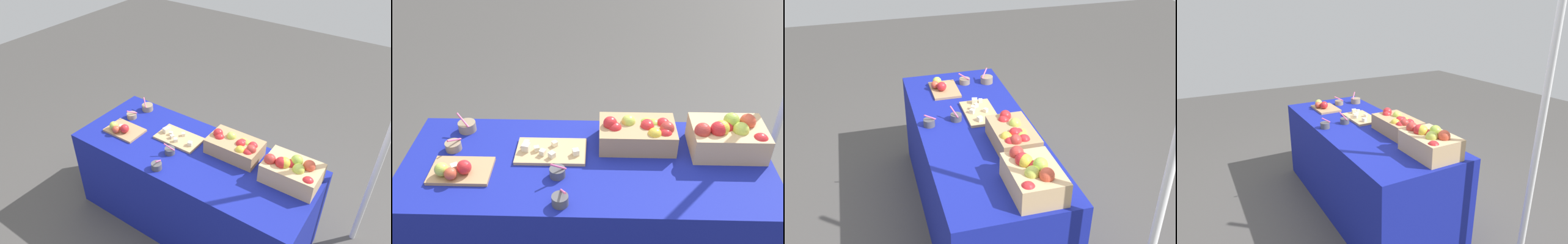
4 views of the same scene
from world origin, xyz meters
TOP-DOWN VIEW (x-y plane):
  - table at (0.00, 0.00)m, footprint 1.90×0.76m
  - apple_crate_left at (0.73, 0.12)m, footprint 0.38×0.27m
  - apple_crate_middle at (0.27, 0.16)m, footprint 0.40×0.25m
  - cutting_board_front at (-0.63, -0.11)m, footprint 0.30×0.20m
  - cutting_board_back at (-0.19, 0.07)m, footprint 0.37×0.21m
  - sample_bowl_near at (-0.11, -0.30)m, footprint 0.08×0.09m
  - sample_bowl_mid at (-0.68, 0.26)m, footprint 0.10×0.10m
  - sample_bowl_far at (-0.14, -0.11)m, footprint 0.09×0.08m
  - sample_bowl_extra at (-0.71, 0.09)m, footprint 0.08×0.09m

SIDE VIEW (x-z plane):
  - table at x=0.00m, z-range 0.00..0.74m
  - cutting_board_back at x=-0.19m, z-range 0.72..0.78m
  - sample_bowl_extra at x=-0.71m, z-range 0.72..0.81m
  - sample_bowl_far at x=-0.14m, z-range 0.71..0.82m
  - sample_bowl_near at x=-0.11m, z-range 0.71..0.82m
  - sample_bowl_mid at x=-0.68m, z-range 0.71..0.82m
  - cutting_board_front at x=-0.63m, z-range 0.72..0.81m
  - apple_crate_middle at x=0.27m, z-range 0.73..0.90m
  - apple_crate_left at x=0.73m, z-range 0.73..0.94m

